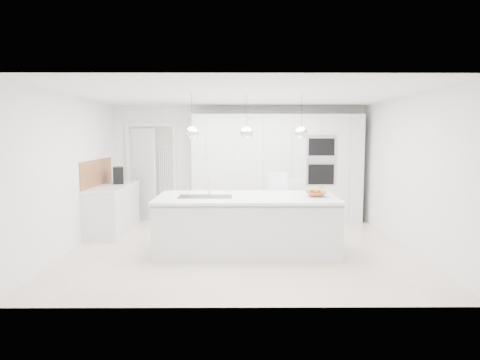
{
  "coord_description": "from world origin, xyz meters",
  "views": [
    {
      "loc": [
        -0.04,
        -6.97,
        1.86
      ],
      "look_at": [
        0.0,
        0.3,
        1.1
      ],
      "focal_mm": 32.0,
      "sensor_mm": 36.0,
      "label": 1
    }
  ],
  "objects_px": {
    "bar_stool_left": "(279,206)",
    "fruit_bowl": "(316,194)",
    "island_base": "(246,226)",
    "bar_stool_right": "(297,210)",
    "espresso_machine": "(118,175)"
  },
  "relations": [
    {
      "from": "island_base",
      "to": "bar_stool_left",
      "type": "height_order",
      "value": "bar_stool_left"
    },
    {
      "from": "fruit_bowl",
      "to": "bar_stool_right",
      "type": "relative_size",
      "value": 0.31
    },
    {
      "from": "fruit_bowl",
      "to": "espresso_machine",
      "type": "bearing_deg",
      "value": 153.21
    },
    {
      "from": "espresso_machine",
      "to": "bar_stool_left",
      "type": "distance_m",
      "value": 3.29
    },
    {
      "from": "bar_stool_left",
      "to": "fruit_bowl",
      "type": "bearing_deg",
      "value": -40.98
    },
    {
      "from": "island_base",
      "to": "bar_stool_right",
      "type": "xyz_separation_m",
      "value": [
        0.92,
        0.84,
        0.11
      ]
    },
    {
      "from": "bar_stool_right",
      "to": "fruit_bowl",
      "type": "bearing_deg",
      "value": -95.74
    },
    {
      "from": "fruit_bowl",
      "to": "espresso_machine",
      "type": "xyz_separation_m",
      "value": [
        -3.63,
        1.83,
        0.13
      ]
    },
    {
      "from": "island_base",
      "to": "fruit_bowl",
      "type": "distance_m",
      "value": 1.21
    },
    {
      "from": "fruit_bowl",
      "to": "bar_stool_left",
      "type": "height_order",
      "value": "bar_stool_left"
    },
    {
      "from": "bar_stool_left",
      "to": "bar_stool_right",
      "type": "height_order",
      "value": "bar_stool_left"
    },
    {
      "from": "bar_stool_right",
      "to": "espresso_machine",
      "type": "bearing_deg",
      "value": 145.84
    },
    {
      "from": "bar_stool_left",
      "to": "bar_stool_right",
      "type": "bearing_deg",
      "value": 2.88
    },
    {
      "from": "espresso_machine",
      "to": "bar_stool_left",
      "type": "height_order",
      "value": "espresso_machine"
    },
    {
      "from": "bar_stool_left",
      "to": "espresso_machine",
      "type": "bearing_deg",
      "value": -174.92
    }
  ]
}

